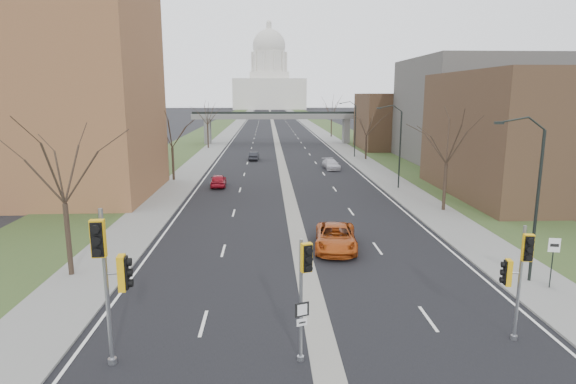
{
  "coord_description": "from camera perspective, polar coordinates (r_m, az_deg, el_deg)",
  "views": [
    {
      "loc": [
        -2.15,
        -17.63,
        9.87
      ],
      "look_at": [
        -0.87,
        11.27,
        3.98
      ],
      "focal_mm": 30.0,
      "sensor_mm": 36.0,
      "label": 1
    }
  ],
  "objects": [
    {
      "name": "signal_pole_median",
      "position": [
        17.56,
        1.91,
        -10.36
      ],
      "size": [
        0.67,
        0.8,
        4.78
      ],
      "rotation": [
        0.0,
        0.0,
        0.35
      ],
      "color": "gray",
      "rests_on": "ground"
    },
    {
      "name": "car_right_near",
      "position": [
        31.42,
        5.68,
        -5.36
      ],
      "size": [
        3.24,
        5.91,
        1.57
      ],
      "primitive_type": "imported",
      "rotation": [
        0.0,
        0.0,
        -0.12
      ],
      "color": "#AA4412",
      "rests_on": "ground"
    },
    {
      "name": "streetlight_far",
      "position": [
        76.82,
        7.41,
        9.24
      ],
      "size": [
        2.61,
        0.2,
        8.7
      ],
      "color": "black",
      "rests_on": "sidewalk_right"
    },
    {
      "name": "grass_verge_right",
      "position": [
        169.12,
        4.35,
        8.15
      ],
      "size": [
        8.0,
        600.0,
        0.1
      ],
      "primitive_type": "cube",
      "color": "#2F4821",
      "rests_on": "ground"
    },
    {
      "name": "commercial_block_far",
      "position": [
        91.03,
        12.98,
        8.15
      ],
      "size": [
        14.0,
        14.0,
        10.0
      ],
      "primitive_type": "cube",
      "color": "brown",
      "rests_on": "ground"
    },
    {
      "name": "tree_left_a",
      "position": [
        28.02,
        -25.35,
        3.77
      ],
      "size": [
        7.2,
        7.2,
        9.4
      ],
      "color": "#382B21",
      "rests_on": "sidewalk_left"
    },
    {
      "name": "car_right_mid",
      "position": [
        64.83,
        5.11,
        3.3
      ],
      "size": [
        2.28,
        4.69,
        1.32
      ],
      "primitive_type": "imported",
      "rotation": [
        0.0,
        0.0,
        0.1
      ],
      "color": "#BAB8C1",
      "rests_on": "ground"
    },
    {
      "name": "car_left_near",
      "position": [
        52.74,
        -8.26,
        1.37
      ],
      "size": [
        1.82,
        4.15,
        1.39
      ],
      "primitive_type": "imported",
      "rotation": [
        0.0,
        0.0,
        3.19
      ],
      "color": "maroon",
      "rests_on": "ground"
    },
    {
      "name": "commercial_block_mid",
      "position": [
        75.92,
        21.13,
        8.96
      ],
      "size": [
        18.0,
        22.0,
        15.0
      ],
      "primitive_type": "cube",
      "color": "#52504B",
      "rests_on": "ground"
    },
    {
      "name": "apartment_building",
      "position": [
        53.28,
        -29.76,
        11.25
      ],
      "size": [
        25.0,
        16.0,
        22.0
      ],
      "primitive_type": "cube",
      "color": "brown",
      "rests_on": "ground"
    },
    {
      "name": "ground",
      "position": [
        20.32,
        4.05,
        -17.58
      ],
      "size": [
        700.0,
        700.0,
        0.0
      ],
      "primitive_type": "plane",
      "color": "black",
      "rests_on": "ground"
    },
    {
      "name": "sidewalk_left",
      "position": [
        168.21,
        -5.95,
        8.11
      ],
      "size": [
        4.0,
        600.0,
        0.12
      ],
      "primitive_type": "cube",
      "color": "gray",
      "rests_on": "ground"
    },
    {
      "name": "signal_pole_left",
      "position": [
        18.3,
        -20.38,
        -8.26
      ],
      "size": [
        1.03,
        1.13,
        5.97
      ],
      "rotation": [
        0.0,
        0.0,
        0.09
      ],
      "color": "gray",
      "rests_on": "ground"
    },
    {
      "name": "pedestrian_bridge",
      "position": [
        97.78,
        -1.29,
        8.56
      ],
      "size": [
        34.0,
        3.0,
        6.45
      ],
      "color": "slate",
      "rests_on": "ground"
    },
    {
      "name": "tree_right_c",
      "position": [
        113.68,
        5.2,
        10.04
      ],
      "size": [
        7.65,
        7.65,
        9.99
      ],
      "color": "#382B21",
      "rests_on": "sidewalk_right"
    },
    {
      "name": "median_strip",
      "position": [
        167.93,
        -1.82,
        8.14
      ],
      "size": [
        1.2,
        600.0,
        0.02
      ],
      "primitive_type": "cube",
      "color": "gray",
      "rests_on": "ground"
    },
    {
      "name": "streetlight_near",
      "position": [
        27.2,
        26.45,
        4.15
      ],
      "size": [
        2.61,
        0.2,
        8.7
      ],
      "color": "black",
      "rests_on": "sidewalk_right"
    },
    {
      "name": "tree_right_b",
      "position": [
        74.3,
        9.33,
        8.24
      ],
      "size": [
        6.3,
        6.3,
        8.22
      ],
      "color": "#382B21",
      "rests_on": "sidewalk_right"
    },
    {
      "name": "speed_limit_sign",
      "position": [
        28.01,
        28.9,
        -6.42
      ],
      "size": [
        0.56,
        0.15,
        2.64
      ],
      "rotation": [
        0.0,
        0.0,
        -0.21
      ],
      "color": "black",
      "rests_on": "sidewalk_right"
    },
    {
      "name": "tree_right_a",
      "position": [
        42.55,
        18.45,
        6.56
      ],
      "size": [
        7.2,
        7.2,
        9.4
      ],
      "color": "#382B21",
      "rests_on": "sidewalk_right"
    },
    {
      "name": "streetlight_mid",
      "position": [
        51.42,
        12.39,
        8.0
      ],
      "size": [
        2.61,
        0.2,
        8.7
      ],
      "color": "black",
      "rests_on": "sidewalk_right"
    },
    {
      "name": "capitol",
      "position": [
        337.75,
        -2.23,
        12.98
      ],
      "size": [
        48.0,
        42.0,
        55.75
      ],
      "color": "silver",
      "rests_on": "ground"
    },
    {
      "name": "road_surface",
      "position": [
        167.93,
        -1.82,
        8.14
      ],
      "size": [
        20.0,
        600.0,
        0.01
      ],
      "primitive_type": "cube",
      "color": "black",
      "rests_on": "ground"
    },
    {
      "name": "sidewalk_right",
      "position": [
        168.51,
        2.31,
        8.16
      ],
      "size": [
        4.0,
        600.0,
        0.12
      ],
      "primitive_type": "cube",
      "color": "gray",
      "rests_on": "ground"
    },
    {
      "name": "tree_left_b",
      "position": [
        56.8,
        -13.66,
        7.51
      ],
      "size": [
        6.75,
        6.75,
        8.81
      ],
      "color": "#382B21",
      "rests_on": "sidewalk_left"
    },
    {
      "name": "grass_verge_left",
      "position": [
        168.66,
        -8.01,
        8.06
      ],
      "size": [
        8.0,
        600.0,
        0.1
      ],
      "primitive_type": "cube",
      "color": "#2F4821",
      "rests_on": "ground"
    },
    {
      "name": "tree_left_c",
      "position": [
        90.33,
        -9.57,
        9.56
      ],
      "size": [
        7.65,
        7.65,
        9.99
      ],
      "color": "#382B21",
      "rests_on": "sidewalk_left"
    },
    {
      "name": "car_left_far",
      "position": [
        73.67,
        -4.04,
        4.28
      ],
      "size": [
        1.55,
        3.9,
        1.26
      ],
      "primitive_type": "imported",
      "rotation": [
        0.0,
        0.0,
        3.09
      ],
      "color": "black",
      "rests_on": "ground"
    },
    {
      "name": "signal_pole_right",
      "position": [
        21.2,
        25.6,
        -8.1
      ],
      "size": [
        0.82,
        0.97,
        4.84
      ],
      "rotation": [
        0.0,
        0.0,
        -0.16
      ],
      "color": "gray",
      "rests_on": "ground"
    },
    {
      "name": "commercial_block_near",
      "position": [
        52.74,
        27.36,
        6.03
      ],
      "size": [
        16.0,
        20.0,
        12.0
      ],
      "primitive_type": "cube",
      "color": "brown",
      "rests_on": "ground"
    }
  ]
}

